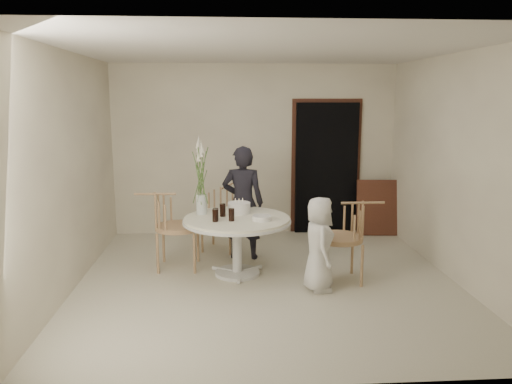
{
  "coord_description": "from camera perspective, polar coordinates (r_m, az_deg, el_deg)",
  "views": [
    {
      "loc": [
        -0.51,
        -5.7,
        2.18
      ],
      "look_at": [
        -0.11,
        0.3,
        1.04
      ],
      "focal_mm": 35.0,
      "sensor_mm": 36.0,
      "label": 1
    }
  ],
  "objects": [
    {
      "name": "room_shell",
      "position": [
        5.75,
        1.32,
        5.17
      ],
      "size": [
        4.5,
        4.5,
        4.5
      ],
      "color": "silver",
      "rests_on": "ground"
    },
    {
      "name": "chair_far",
      "position": [
        7.29,
        -3.66,
        -1.83
      ],
      "size": [
        0.63,
        0.65,
        0.92
      ],
      "rotation": [
        0.0,
        0.0,
        -0.36
      ],
      "color": "tan",
      "rests_on": "ground"
    },
    {
      "name": "door_trim",
      "position": [
        8.17,
        7.98,
        3.14
      ],
      "size": [
        1.12,
        0.03,
        2.22
      ],
      "primitive_type": "cube",
      "color": "#582B1E",
      "rests_on": "ground"
    },
    {
      "name": "boy",
      "position": [
        5.73,
        7.22,
        -5.93
      ],
      "size": [
        0.35,
        0.54,
        1.09
      ],
      "primitive_type": "imported",
      "rotation": [
        0.0,
        0.0,
        1.58
      ],
      "color": "silver",
      "rests_on": "ground"
    },
    {
      "name": "ground",
      "position": [
        6.12,
        1.26,
        -10.1
      ],
      "size": [
        4.5,
        4.5,
        0.0
      ],
      "primitive_type": "plane",
      "color": "beige",
      "rests_on": "ground"
    },
    {
      "name": "picture_frame",
      "position": [
        8.22,
        13.73,
        -1.75
      ],
      "size": [
        0.68,
        0.26,
        0.89
      ],
      "primitive_type": "cube",
      "rotation": [
        -0.17,
        0.0,
        -0.09
      ],
      "color": "#582B1E",
      "rests_on": "ground"
    },
    {
      "name": "plate_stack",
      "position": [
        5.98,
        0.67,
        -2.99
      ],
      "size": [
        0.24,
        0.24,
        0.06
      ],
      "primitive_type": "cylinder",
      "rotation": [
        0.0,
        0.0,
        0.06
      ],
      "color": "white",
      "rests_on": "table"
    },
    {
      "name": "chair_left",
      "position": [
        6.49,
        -10.18,
        -3.08
      ],
      "size": [
        0.62,
        0.58,
        1.0
      ],
      "rotation": [
        0.0,
        0.0,
        1.53
      ],
      "color": "tan",
      "rests_on": "ground"
    },
    {
      "name": "cola_tumbler_c",
      "position": [
        6.0,
        -4.62,
        -2.54
      ],
      "size": [
        0.08,
        0.08,
        0.14
      ],
      "primitive_type": "cylinder",
      "rotation": [
        0.0,
        0.0,
        0.17
      ],
      "color": "black",
      "rests_on": "table"
    },
    {
      "name": "doorway",
      "position": [
        8.14,
        8.03,
        2.68
      ],
      "size": [
        1.0,
        0.1,
        2.1
      ],
      "primitive_type": "cube",
      "color": "black",
      "rests_on": "ground"
    },
    {
      "name": "flower_vase",
      "position": [
        6.26,
        -6.31,
        1.68
      ],
      "size": [
        0.13,
        0.13,
        0.99
      ],
      "rotation": [
        0.0,
        0.0,
        -0.34
      ],
      "color": "silver",
      "rests_on": "table"
    },
    {
      "name": "table",
      "position": [
        6.15,
        -2.18,
        -3.97
      ],
      "size": [
        1.33,
        1.33,
        0.73
      ],
      "color": "silver",
      "rests_on": "ground"
    },
    {
      "name": "cola_tumbler_a",
      "position": [
        5.93,
        -4.68,
        -2.69
      ],
      "size": [
        0.07,
        0.07,
        0.15
      ],
      "primitive_type": "cylinder",
      "rotation": [
        0.0,
        0.0,
        0.06
      ],
      "color": "black",
      "rests_on": "table"
    },
    {
      "name": "chair_right",
      "position": [
        6.05,
        10.79,
        -4.23
      ],
      "size": [
        0.6,
        0.56,
        0.98
      ],
      "rotation": [
        0.0,
        0.0,
        -1.58
      ],
      "color": "tan",
      "rests_on": "ground"
    },
    {
      "name": "birthday_cake",
      "position": [
        6.34,
        -1.95,
        -1.82
      ],
      "size": [
        0.29,
        0.29,
        0.19
      ],
      "rotation": [
        0.0,
        0.0,
        0.31
      ],
      "color": "white",
      "rests_on": "table"
    },
    {
      "name": "cola_tumbler_d",
      "position": [
        6.18,
        -3.83,
        -2.08
      ],
      "size": [
        0.09,
        0.09,
        0.16
      ],
      "primitive_type": "cylinder",
      "rotation": [
        0.0,
        0.0,
        0.3
      ],
      "color": "black",
      "rests_on": "table"
    },
    {
      "name": "cola_tumbler_b",
      "position": [
        5.95,
        -2.82,
        -2.62
      ],
      "size": [
        0.09,
        0.09,
        0.15
      ],
      "primitive_type": "cylinder",
      "rotation": [
        0.0,
        0.0,
        -0.4
      ],
      "color": "black",
      "rests_on": "table"
    },
    {
      "name": "girl",
      "position": [
        6.76,
        -1.51,
        -1.24
      ],
      "size": [
        0.61,
        0.45,
        1.55
      ],
      "primitive_type": "imported",
      "rotation": [
        0.0,
        0.0,
        2.99
      ],
      "color": "black",
      "rests_on": "ground"
    }
  ]
}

